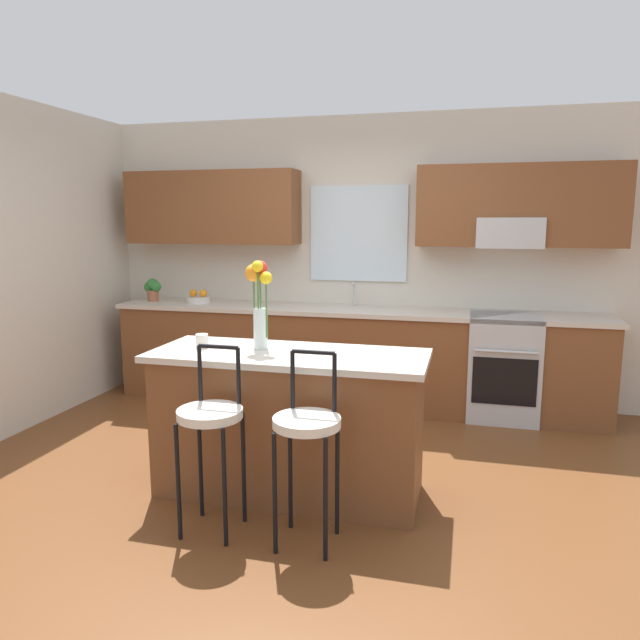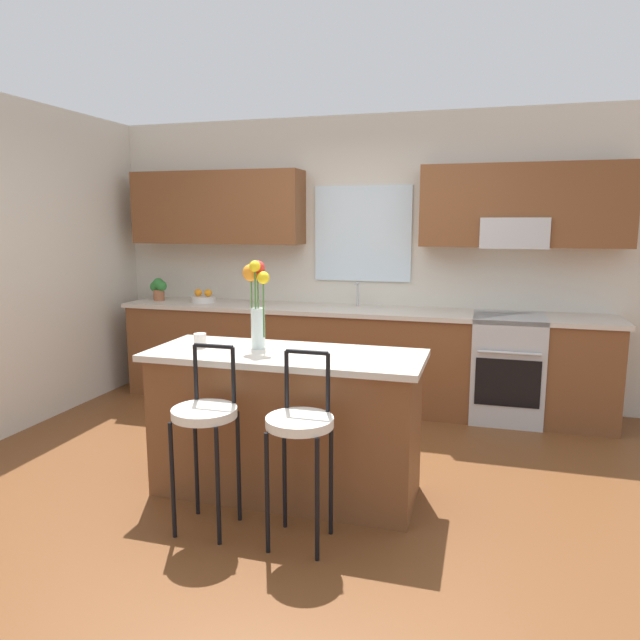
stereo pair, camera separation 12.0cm
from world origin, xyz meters
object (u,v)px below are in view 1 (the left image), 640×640
(oven_range, at_px, (503,366))
(bar_stool_near, at_px, (211,422))
(fruit_bowl_oranges, at_px, (198,298))
(potted_plant_small, at_px, (153,288))
(bar_stool_middle, at_px, (307,431))
(kitchen_island, at_px, (289,423))
(flower_vase, at_px, (259,296))
(mug_ceramic, at_px, (202,341))

(oven_range, bearing_deg, bar_stool_near, -124.37)
(oven_range, bearing_deg, fruit_bowl_oranges, 179.52)
(bar_stool_near, bearing_deg, fruit_bowl_oranges, 117.12)
(potted_plant_small, bearing_deg, bar_stool_middle, -46.75)
(oven_range, xyz_separation_m, bar_stool_middle, (-1.11, -2.43, 0.18))
(bar_stool_middle, bearing_deg, kitchen_island, 116.47)
(oven_range, bearing_deg, potted_plant_small, 179.58)
(flower_vase, xyz_separation_m, fruit_bowl_oranges, (-1.32, 1.84, -0.30))
(bar_stool_middle, bearing_deg, potted_plant_small, 133.25)
(bar_stool_near, height_order, bar_stool_middle, same)
(mug_ceramic, height_order, potted_plant_small, potted_plant_small)
(bar_stool_near, xyz_separation_m, flower_vase, (0.07, 0.61, 0.63))
(mug_ceramic, bearing_deg, bar_stool_middle, -32.34)
(kitchen_island, xyz_separation_m, bar_stool_middle, (0.27, -0.55, 0.17))
(fruit_bowl_oranges, xyz_separation_m, potted_plant_small, (-0.50, 0.00, 0.09))
(bar_stool_near, xyz_separation_m, bar_stool_middle, (0.55, 0.00, 0.00))
(flower_vase, bearing_deg, kitchen_island, -15.66)
(kitchen_island, distance_m, potted_plant_small, 2.84)
(bar_stool_middle, height_order, potted_plant_small, potted_plant_small)
(oven_range, relative_size, bar_stool_near, 0.88)
(mug_ceramic, bearing_deg, bar_stool_near, -60.92)
(fruit_bowl_oranges, height_order, potted_plant_small, potted_plant_small)
(bar_stool_near, xyz_separation_m, potted_plant_small, (-1.76, 2.45, 0.42))
(bar_stool_near, height_order, flower_vase, flower_vase)
(flower_vase, xyz_separation_m, potted_plant_small, (-1.82, 1.84, -0.21))
(mug_ceramic, bearing_deg, potted_plant_small, 127.28)
(flower_vase, xyz_separation_m, mug_ceramic, (-0.37, -0.07, -0.30))
(bar_stool_near, bearing_deg, bar_stool_middle, 0.00)
(mug_ceramic, bearing_deg, kitchen_island, 1.47)
(oven_range, xyz_separation_m, bar_stool_near, (-1.66, -2.43, 0.18))
(oven_range, relative_size, bar_stool_middle, 0.88)
(potted_plant_small, bearing_deg, fruit_bowl_oranges, -0.03)
(kitchen_island, xyz_separation_m, mug_ceramic, (-0.57, -0.01, 0.50))
(kitchen_island, height_order, potted_plant_small, potted_plant_small)
(bar_stool_near, bearing_deg, potted_plant_small, 125.61)
(fruit_bowl_oranges, bearing_deg, kitchen_island, -51.14)
(flower_vase, height_order, fruit_bowl_oranges, flower_vase)
(kitchen_island, xyz_separation_m, potted_plant_small, (-2.03, 1.90, 0.59))
(fruit_bowl_oranges, bearing_deg, potted_plant_small, 179.97)
(kitchen_island, height_order, bar_stool_middle, bar_stool_middle)
(kitchen_island, relative_size, potted_plant_small, 7.54)
(potted_plant_small, bearing_deg, bar_stool_near, -54.39)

